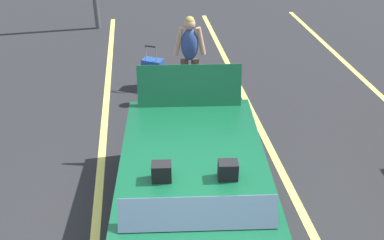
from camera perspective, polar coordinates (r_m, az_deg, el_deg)
lot_line_mid at (r=5.73m, az=15.96°, el=-14.88°), size 18.00×0.12×0.01m
convertible_car at (r=4.83m, az=0.58°, el=-14.00°), size 4.28×2.12×1.53m
suitcase_large_black at (r=7.27m, az=1.91°, el=1.02°), size 0.41×0.54×1.01m
suitcase_medium_bright at (r=8.80m, az=-5.15°, el=6.13°), size 0.39×0.46×0.93m
traveler_person at (r=8.07m, az=-0.30°, el=8.66°), size 0.25×0.61×1.65m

